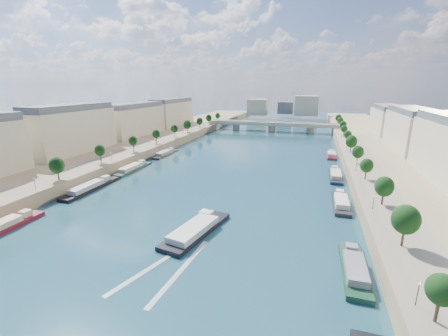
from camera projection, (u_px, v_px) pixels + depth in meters
The scene contains 17 objects.
ground at pixel (239, 165), 151.18m from camera, with size 700.00×700.00×0.00m, color #0D283A.
quay_left at pixel (116, 151), 170.49m from camera, with size 44.00×520.00×5.00m, color #9E8460.
quay_right at pixel (399, 171), 130.52m from camera, with size 44.00×520.00×5.00m, color #9E8460.
pave_left at pixel (139, 148), 165.65m from camera, with size 14.00×520.00×0.10m, color gray.
pave_right at pixel (363, 163), 134.00m from camera, with size 14.00×520.00×0.10m, color gray.
trees_left at pixel (144, 138), 165.48m from camera, with size 4.80×268.80×8.26m.
trees_right at pixel (356, 147), 142.33m from camera, with size 4.80×268.80×8.26m.
lamps_left at pixel (136, 147), 154.44m from camera, with size 0.36×200.36×4.28m.
lamps_right at pixel (351, 154), 139.13m from camera, with size 0.36×200.36×4.28m.
buildings_left at pixel (108, 123), 181.44m from camera, with size 16.00×226.00×23.20m.
buildings_right at pixel (430, 137), 134.24m from camera, with size 16.00×226.00×23.20m.
skyline at pixel (287, 106), 348.88m from camera, with size 79.00×42.00×22.00m.
bridge at pixel (272, 125), 259.09m from camera, with size 112.00×12.00×8.15m.
tour_barge at pixel (196, 230), 81.26m from camera, with size 12.15×26.54×3.63m.
wake at pixel (168, 267), 66.14m from camera, with size 12.59×26.02×0.04m.
moored_barges_left at pixel (114, 177), 127.75m from camera, with size 5.00×118.53×3.60m.
moored_barges_right at pixel (342, 206), 97.16m from camera, with size 5.00×165.56×3.60m.
Camera 1 is at (34.84, -42.07, 38.93)m, focal length 24.00 mm.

